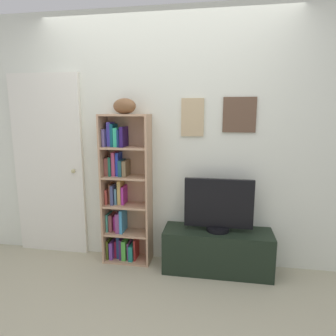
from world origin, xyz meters
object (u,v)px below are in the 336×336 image
object	(u,v)px
football	(124,106)
television	(219,206)
tv_stand	(217,251)
door	(49,166)
bookshelf	(123,194)

from	to	relation	value
football	television	distance (m)	1.33
tv_stand	television	bearing A→B (deg)	90.00
football	door	bearing A→B (deg)	173.91
bookshelf	tv_stand	distance (m)	1.11
television	football	bearing A→B (deg)	176.43
tv_stand	television	xyz separation A→B (m)	(0.00, 0.00, 0.46)
bookshelf	football	xyz separation A→B (m)	(0.05, -0.03, 0.89)
football	tv_stand	size ratio (longest dim) A/B	0.28
bookshelf	door	world-z (taller)	door
football	door	xyz separation A→B (m)	(-0.91, 0.10, -0.64)
tv_stand	door	world-z (taller)	door
bookshelf	television	distance (m)	0.99
football	door	distance (m)	1.12
bookshelf	television	world-z (taller)	bookshelf
door	bookshelf	bearing A→B (deg)	-4.68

